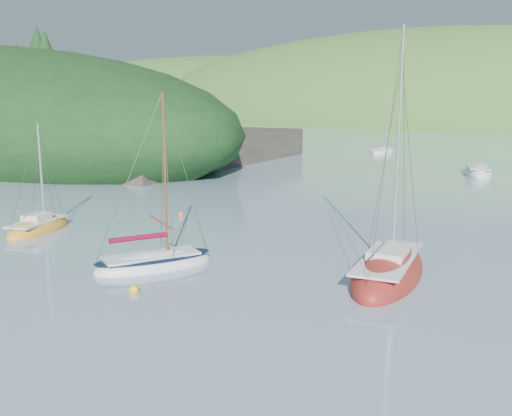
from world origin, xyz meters
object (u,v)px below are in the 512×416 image
Objects in this scene: sloop_red at (388,273)px; sailboat_yellow at (38,228)px; daysailer_white at (154,263)px; distant_sloop_c at (383,152)px; distant_sloop_a at (477,173)px.

sloop_red is 1.70× the size of sailboat_yellow.
sloop_red is 20.63m from sailboat_yellow.
daysailer_white reaches higher than distant_sloop_c.
distant_sloop_a is at bearing 50.00° from sailboat_yellow.
sloop_red is at bearing -64.63° from distant_sloop_c.
distant_sloop_a is at bearing -40.98° from distant_sloop_c.
sailboat_yellow is 0.65× the size of distant_sloop_a.
distant_sloop_a is at bearing 111.25° from daysailer_white.
sailboat_yellow is at bearing -85.33° from distant_sloop_c.
daysailer_white reaches higher than sailboat_yellow.
distant_sloop_c is (-17.04, 57.05, -0.05)m from daysailer_white.
sloop_red reaches higher than distant_sloop_a.
distant_sloop_c is (-17.99, 14.81, -0.03)m from distant_sloop_a.
distant_sloop_a is (-8.19, 36.82, -0.04)m from sloop_red.
daysailer_white is 42.25m from distant_sloop_a.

